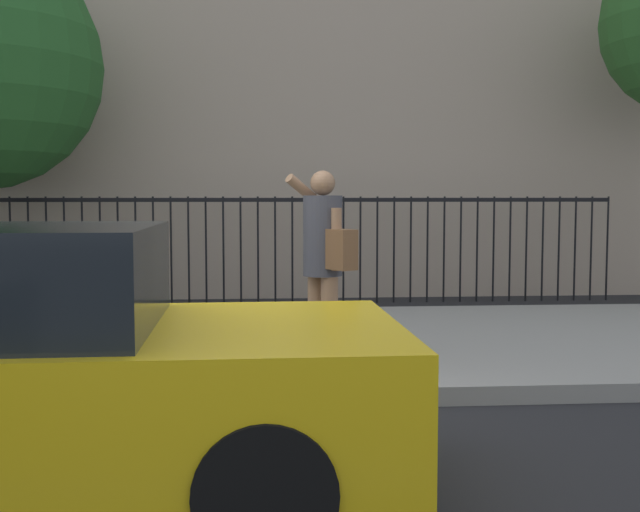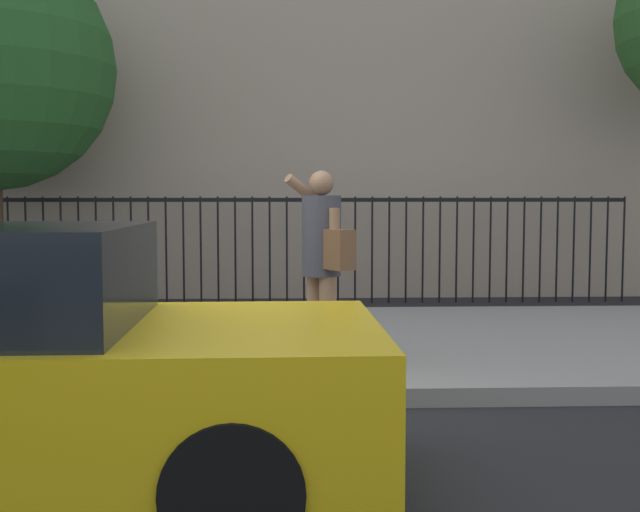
# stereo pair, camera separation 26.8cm
# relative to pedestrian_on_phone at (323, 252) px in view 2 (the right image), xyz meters

# --- Properties ---
(ground_plane) EXTENTS (60.00, 60.00, 0.00)m
(ground_plane) POSITION_rel_pedestrian_on_phone_xyz_m (-1.21, -0.97, -1.12)
(ground_plane) COLOR black
(sidewalk) EXTENTS (28.00, 4.40, 0.15)m
(sidewalk) POSITION_rel_pedestrian_on_phone_xyz_m (-1.21, 1.23, -1.05)
(sidewalk) COLOR gray
(sidewalk) RESTS_ON ground
(iron_fence) EXTENTS (12.03, 0.04, 1.60)m
(iron_fence) POSITION_rel_pedestrian_on_phone_xyz_m (-1.21, 4.93, -0.10)
(iron_fence) COLOR black
(iron_fence) RESTS_ON ground
(pedestrian_on_phone) EXTENTS (0.61, 0.72, 1.68)m
(pedestrian_on_phone) POSITION_rel_pedestrian_on_phone_xyz_m (0.00, 0.00, 0.00)
(pedestrian_on_phone) COLOR #936B4C
(pedestrian_on_phone) RESTS_ON sidewalk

